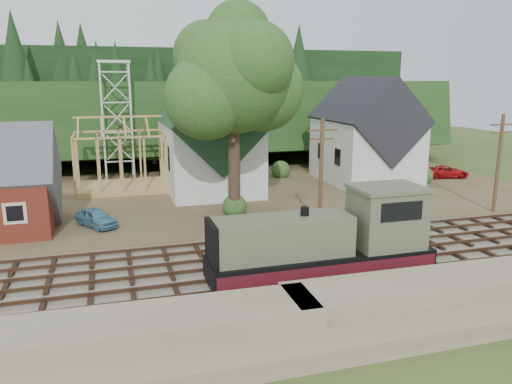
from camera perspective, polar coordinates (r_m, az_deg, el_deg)
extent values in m
plane|color=#384C1E|center=(29.06, -1.38, -8.63)|extent=(140.00, 140.00, 0.00)
cube|color=#7F7259|center=(21.74, 4.81, -16.47)|extent=(64.00, 5.00, 1.60)
cube|color=#726B5B|center=(29.03, -1.38, -8.48)|extent=(64.00, 11.00, 0.16)
cube|color=brown|center=(45.88, -7.33, -0.49)|extent=(64.00, 26.00, 0.30)
cube|color=#1E3F19|center=(69.29, -10.62, 3.78)|extent=(70.00, 28.96, 12.74)
cube|color=black|center=(85.06, -11.80, 5.37)|extent=(80.00, 20.00, 12.00)
cube|color=silver|center=(47.52, -5.46, 4.14)|extent=(8.00, 12.00, 6.40)
cube|color=#19391F|center=(47.15, -5.54, 7.99)|extent=(8.40, 12.96, 8.40)
cube|color=silver|center=(41.16, -3.95, 10.11)|extent=(2.40, 2.40, 4.00)
cone|color=#19391F|center=(41.14, -4.02, 14.70)|extent=(5.37, 5.37, 2.60)
cube|color=silver|center=(52.10, 12.35, 4.66)|extent=(8.00, 10.00, 6.40)
cube|color=black|center=(51.76, 12.52, 8.17)|extent=(8.40, 10.80, 8.40)
cube|color=tan|center=(49.15, -15.03, 0.55)|extent=(8.00, 6.00, 0.50)
cube|color=tan|center=(48.23, -15.49, 8.29)|extent=(8.00, 0.18, 0.18)
cube|color=silver|center=(52.88, -17.10, 7.57)|extent=(0.18, 0.18, 12.00)
cube|color=silver|center=(52.93, -14.04, 7.75)|extent=(0.18, 0.18, 12.00)
cube|color=silver|center=(55.67, -17.09, 7.80)|extent=(0.18, 0.18, 12.00)
cube|color=silver|center=(55.72, -14.19, 7.98)|extent=(0.18, 0.18, 12.00)
cube|color=silver|center=(54.14, -16.00, 14.11)|extent=(3.20, 3.20, 0.25)
cylinder|color=#38281E|center=(37.76, -2.50, 3.16)|extent=(0.90, 0.90, 8.00)
sphere|color=#264C1C|center=(37.23, -2.60, 13.08)|extent=(8.40, 8.40, 8.40)
sphere|color=#264C1C|center=(38.88, 0.70, 11.60)|extent=(6.40, 6.40, 6.40)
sphere|color=#264C1C|center=(35.99, -5.71, 10.65)|extent=(6.00, 6.00, 6.00)
cylinder|color=#4C331E|center=(34.96, 7.44, 1.79)|extent=(0.28, 0.28, 8.00)
cube|color=#4C331E|center=(34.50, 7.59, 7.01)|extent=(2.20, 0.12, 0.12)
cube|color=#4C331E|center=(34.56, 7.56, 6.02)|extent=(1.80, 0.12, 0.12)
cylinder|color=#4C331E|center=(43.24, 25.94, 2.71)|extent=(0.28, 0.28, 8.00)
cube|color=#4C331E|center=(42.87, 26.36, 6.92)|extent=(2.20, 0.12, 0.12)
cube|color=#4C331E|center=(42.92, 26.28, 6.13)|extent=(1.80, 0.12, 0.12)
cube|color=black|center=(27.40, 7.40, -9.35)|extent=(12.05, 2.51, 0.35)
cube|color=black|center=(27.13, 7.44, -7.93)|extent=(12.05, 2.91, 1.10)
cube|color=#4D513A|center=(25.81, 3.04, -5.15)|extent=(7.23, 2.31, 2.11)
cube|color=#4D513A|center=(28.19, 14.68, -2.84)|extent=(3.61, 2.81, 3.21)
cube|color=#4D513A|center=(27.80, 14.87, 0.46)|extent=(3.82, 3.01, 0.20)
cube|color=black|center=(26.85, 16.33, -2.16)|extent=(2.41, 0.06, 1.00)
cube|color=#4D1019|center=(25.89, 8.78, -9.01)|extent=(12.05, 0.04, 0.70)
cube|color=#4D1019|center=(28.40, 6.23, -6.93)|extent=(12.05, 0.04, 0.70)
cylinder|color=black|center=(25.90, 5.59, -2.46)|extent=(0.44, 0.44, 0.70)
imported|color=teal|center=(37.40, -17.80, -2.80)|extent=(3.34, 4.06, 1.30)
imported|color=#B00E11|center=(57.10, 20.95, 2.19)|extent=(4.92, 3.04, 1.27)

